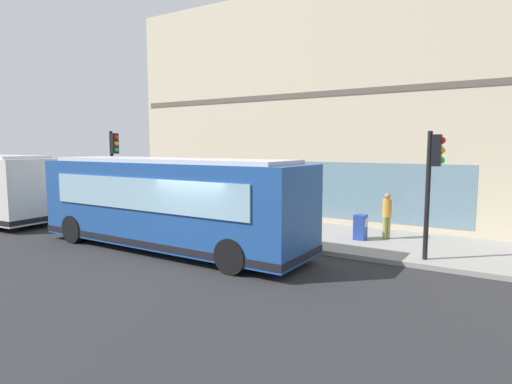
{
  "coord_description": "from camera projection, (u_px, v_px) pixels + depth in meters",
  "views": [
    {
      "loc": [
        -9.69,
        -7.68,
        3.47
      ],
      "look_at": [
        2.65,
        -0.16,
        1.89
      ],
      "focal_mm": 29.36,
      "sensor_mm": 36.0,
      "label": 1
    }
  ],
  "objects": [
    {
      "name": "traffic_light_down_block",
      "position": [
        114.0,
        158.0,
        18.64
      ],
      "size": [
        0.32,
        0.49,
        3.99
      ],
      "color": "black",
      "rests_on": "sidewalk_curb"
    },
    {
      "name": "city_bus_nearside",
      "position": [
        168.0,
        204.0,
        14.02
      ],
      "size": [
        2.74,
        10.08,
        3.07
      ],
      "color": "#1E478C",
      "rests_on": "ground"
    },
    {
      "name": "sidewalk_curb",
      "position": [
        282.0,
        231.0,
        16.74
      ],
      "size": [
        4.64,
        40.0,
        0.15
      ],
      "primitive_type": "cube",
      "color": "gray",
      "rests_on": "ground"
    },
    {
      "name": "pedestrian_by_light_pole",
      "position": [
        169.0,
        193.0,
        20.5
      ],
      "size": [
        0.32,
        0.32,
        1.8
      ],
      "color": "silver",
      "rests_on": "sidewalk_curb"
    },
    {
      "name": "newspaper_vending_box",
      "position": [
        360.0,
        227.0,
        14.93
      ],
      "size": [
        0.44,
        0.43,
        0.9
      ],
      "color": "#263F99",
      "rests_on": "sidewalk_curb"
    },
    {
      "name": "building_corner",
      "position": [
        345.0,
        114.0,
        22.22
      ],
      "size": [
        9.62,
        19.16,
        10.34
      ],
      "color": "beige",
      "rests_on": "ground"
    },
    {
      "name": "pedestrian_walking_along_curb",
      "position": [
        387.0,
        213.0,
        15.0
      ],
      "size": [
        0.32,
        0.32,
        1.66
      ],
      "color": "#99994C",
      "rests_on": "sidewalk_curb"
    },
    {
      "name": "ground",
      "position": [
        206.0,
        262.0,
        12.57
      ],
      "size": [
        120.0,
        120.0,
        0.0
      ],
      "primitive_type": "plane",
      "color": "#262628"
    },
    {
      "name": "pedestrian_near_hydrant",
      "position": [
        174.0,
        200.0,
        18.76
      ],
      "size": [
        0.32,
        0.32,
        1.6
      ],
      "color": "#3F8C4C",
      "rests_on": "sidewalk_curb"
    },
    {
      "name": "traffic_light_near_corner",
      "position": [
        433.0,
        171.0,
        11.99
      ],
      "size": [
        0.32,
        0.49,
        3.75
      ],
      "color": "black",
      "rests_on": "sidewalk_curb"
    },
    {
      "name": "fire_hydrant",
      "position": [
        243.0,
        220.0,
        16.89
      ],
      "size": [
        0.35,
        0.35,
        0.74
      ],
      "color": "red",
      "rests_on": "sidewalk_curb"
    }
  ]
}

